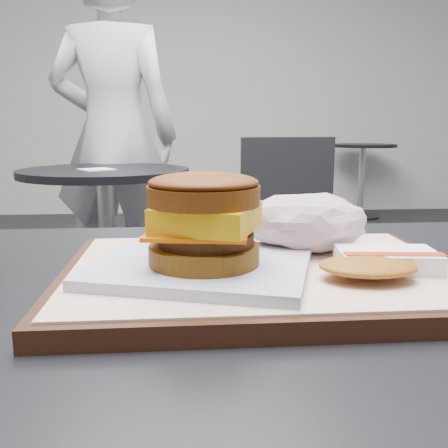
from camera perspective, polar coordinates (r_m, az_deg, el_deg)
serving_tray at (r=0.49m, az=4.30°, el=-5.82°), size 0.38×0.28×0.02m
breakfast_sandwich at (r=0.45m, az=-2.27°, el=-0.78°), size 0.23×0.22×0.09m
hash_brown at (r=0.47m, az=17.27°, el=-4.23°), size 0.12×0.10×0.02m
crumpled_wrapper at (r=0.55m, az=9.26°, el=0.25°), size 0.14×0.11×0.06m
neighbor_table at (r=2.16m, az=-13.27°, el=0.88°), size 0.70×0.70×0.75m
napkin at (r=2.09m, az=-14.34°, el=6.06°), size 0.17×0.17×0.00m
neighbor_chair at (r=2.12m, az=3.92°, el=-0.14°), size 0.62×0.46×0.88m
patron at (r=2.57m, az=-12.49°, el=9.74°), size 0.69×0.51×1.75m
bg_table_far at (r=5.30m, az=15.51°, el=6.77°), size 0.66×0.66×0.75m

